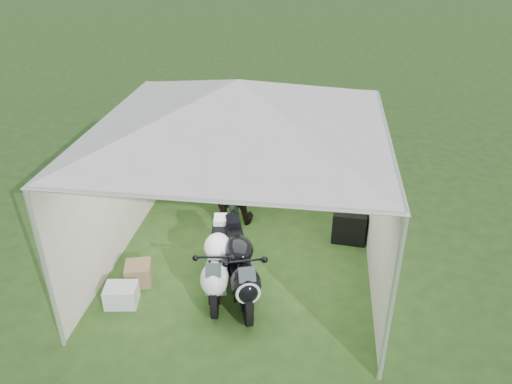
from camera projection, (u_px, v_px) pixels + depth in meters
ground at (241, 264)px, 7.95m from camera, size 80.00×80.00×0.00m
canopy_tent at (239, 110)px, 6.74m from camera, size 5.66×5.66×3.00m
motorcycle_white at (217, 263)px, 7.18m from camera, size 0.53×1.76×0.87m
motorcycle_black at (241, 267)px, 7.06m from camera, size 0.81×1.79×0.91m
paddock_stand at (234, 254)px, 7.96m from camera, size 0.43×0.34×0.28m
person_dark_jacket at (226, 172)px, 8.66m from camera, size 1.12×0.98×1.96m
person_blue_jacket at (231, 173)px, 8.68m from camera, size 0.50×0.73×1.92m
equipment_box at (349, 225)px, 8.46m from camera, size 0.59×0.49×0.56m
crate_0 at (121, 295)px, 7.08m from camera, size 0.50×0.41×0.30m
crate_1 at (139, 274)px, 7.48m from camera, size 0.45×0.45×0.33m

